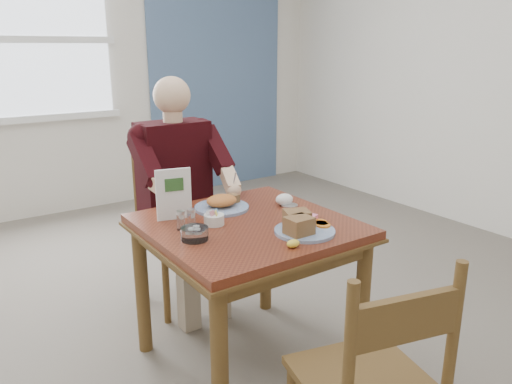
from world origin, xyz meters
TOP-DOWN VIEW (x-y plane):
  - floor at (0.00, 0.00)m, footprint 6.00×6.00m
  - wall_back at (0.00, 3.00)m, footprint 5.50×0.00m
  - accent_panel at (1.60, 2.98)m, footprint 1.60×0.02m
  - lemon_wedge at (-0.01, -0.36)m, footprint 0.06×0.05m
  - napkin at (0.30, 0.11)m, footprint 0.10×0.08m
  - metal_dish at (0.31, 0.07)m, footprint 0.11×0.11m
  - window at (-0.40, 2.97)m, footprint 1.72×0.04m
  - table at (0.00, 0.00)m, footprint 0.92×0.92m
  - chair_far at (0.00, 0.80)m, footprint 0.42×0.42m
  - diner at (0.00, 0.71)m, footprint 0.53×0.56m
  - near_plate at (0.12, -0.25)m, footprint 0.30×0.30m
  - far_plate at (0.01, 0.24)m, footprint 0.30×0.30m
  - caddy at (-0.15, 0.06)m, footprint 0.12×0.12m
  - shakers at (-0.27, 0.09)m, footprint 0.09×0.04m
  - creamer at (-0.31, -0.06)m, footprint 0.13×0.13m
  - menu at (-0.26, 0.23)m, footprint 0.17×0.05m

SIDE VIEW (x-z plane):
  - floor at x=0.00m, z-range 0.00..0.00m
  - chair_far at x=0.00m, z-range 0.00..0.95m
  - table at x=0.00m, z-range 0.26..1.01m
  - metal_dish at x=0.31m, z-range 0.75..0.76m
  - lemon_wedge at x=-0.01m, z-range 0.75..0.78m
  - caddy at x=-0.15m, z-range 0.74..0.81m
  - far_plate at x=0.01m, z-range 0.74..0.82m
  - creamer at x=-0.31m, z-range 0.75..0.81m
  - napkin at x=0.30m, z-range 0.75..0.81m
  - near_plate at x=0.12m, z-range 0.74..0.83m
  - shakers at x=-0.27m, z-range 0.75..0.84m
  - diner at x=0.00m, z-range 0.12..1.50m
  - menu at x=-0.26m, z-range 0.75..1.00m
  - accent_panel at x=1.60m, z-range 0.00..2.80m
  - wall_back at x=0.00m, z-range -1.35..4.15m
  - window at x=-0.40m, z-range 0.89..2.31m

